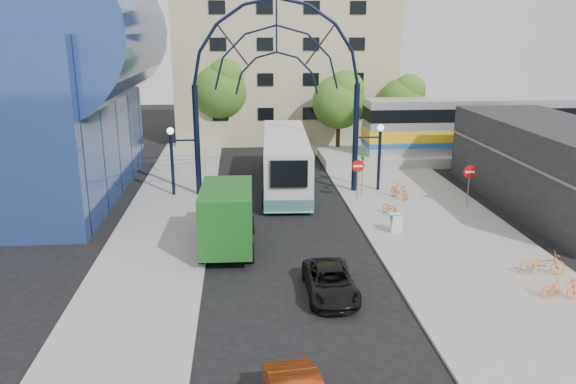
{
  "coord_description": "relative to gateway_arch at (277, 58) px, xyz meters",
  "views": [
    {
      "loc": [
        -2.3,
        -20.71,
        10.22
      ],
      "look_at": [
        -0.0,
        6.0,
        2.43
      ],
      "focal_mm": 35.0,
      "sensor_mm": 36.0,
      "label": 1
    }
  ],
  "objects": [
    {
      "name": "bike_near_a",
      "position": [
        6.08,
        -5.22,
        -8.04
      ],
      "size": [
        1.05,
        1.6,
        0.8
      ],
      "primitive_type": "imported",
      "rotation": [
        0.0,
        0.0,
        0.38
      ],
      "color": "orange",
      "rests_on": "sidewalk_east"
    },
    {
      "name": "apartment_block",
      "position": [
        2.0,
        20.97,
        -1.55
      ],
      "size": [
        20.0,
        12.1,
        14.0
      ],
      "color": "tan",
      "rests_on": "ground"
    },
    {
      "name": "street_name_sign",
      "position": [
        5.2,
        -1.4,
        -6.43
      ],
      "size": [
        0.7,
        0.7,
        2.8
      ],
      "color": "slate",
      "rests_on": "sidewalk_east"
    },
    {
      "name": "bike_far_b",
      "position": [
        10.01,
        -15.89,
        -7.97
      ],
      "size": [
        1.61,
        0.68,
        0.94
      ],
      "primitive_type": "imported",
      "rotation": [
        0.0,
        0.0,
        1.42
      ],
      "color": "orange",
      "rests_on": "sidewalk_east"
    },
    {
      "name": "sidewalk_east",
      "position": [
        8.0,
        -10.0,
        -8.5
      ],
      "size": [
        8.0,
        56.0,
        0.12
      ],
      "primitive_type": "cube",
      "color": "gray",
      "rests_on": "ground"
    },
    {
      "name": "black_suv",
      "position": [
        1.12,
        -14.56,
        -7.98
      ],
      "size": [
        1.92,
        4.14,
        1.15
      ],
      "primitive_type": "imported",
      "rotation": [
        0.0,
        0.0,
        0.0
      ],
      "color": "black",
      "rests_on": "ground"
    },
    {
      "name": "tree_north_c",
      "position": [
        12.12,
        13.93,
        -4.28
      ],
      "size": [
        4.16,
        4.16,
        6.5
      ],
      "color": "#382314",
      "rests_on": "ground"
    },
    {
      "name": "gateway_arch",
      "position": [
        0.0,
        0.0,
        0.0
      ],
      "size": [
        13.64,
        0.44,
        12.1
      ],
      "color": "black",
      "rests_on": "ground"
    },
    {
      "name": "train_car",
      "position": [
        20.0,
        8.0,
        -5.66
      ],
      "size": [
        25.1,
        3.05,
        4.2
      ],
      "color": "#B7B7BC",
      "rests_on": "train_platform"
    },
    {
      "name": "transit_hall",
      "position": [
        -15.3,
        1.0,
        -1.86
      ],
      "size": [
        16.5,
        18.0,
        14.5
      ],
      "color": "navy",
      "rests_on": "ground"
    },
    {
      "name": "green_truck",
      "position": [
        -3.0,
        -8.97,
        -6.95
      ],
      "size": [
        2.62,
        6.45,
        3.22
      ],
      "rotation": [
        0.0,
        0.0,
        -0.03
      ],
      "color": "black",
      "rests_on": "ground"
    },
    {
      "name": "city_bus",
      "position": [
        0.66,
        1.62,
        -6.71
      ],
      "size": [
        3.53,
        12.96,
        3.52
      ],
      "rotation": [
        0.0,
        0.0,
        -0.05
      ],
      "color": "silver",
      "rests_on": "ground"
    },
    {
      "name": "sandwich_board",
      "position": [
        5.6,
        -8.02,
        -7.81
      ],
      "size": [
        0.55,
        0.61,
        0.99
      ],
      "color": "white",
      "rests_on": "sidewalk_east"
    },
    {
      "name": "stop_sign",
      "position": [
        4.8,
        -2.0,
        -6.56
      ],
      "size": [
        0.8,
        0.07,
        2.5
      ],
      "color": "slate",
      "rests_on": "sidewalk_east"
    },
    {
      "name": "bike_far_a",
      "position": [
        10.45,
        -13.6,
        -7.95
      ],
      "size": [
        1.95,
        0.97,
        0.98
      ],
      "primitive_type": "imported",
      "rotation": [
        0.0,
        0.0,
        1.4
      ],
      "color": "orange",
      "rests_on": "sidewalk_east"
    },
    {
      "name": "train_platform",
      "position": [
        20.0,
        8.0,
        -8.16
      ],
      "size": [
        32.0,
        5.0,
        0.8
      ],
      "primitive_type": "cube",
      "color": "gray",
      "rests_on": "ground"
    },
    {
      "name": "plaza_west",
      "position": [
        -6.5,
        -8.0,
        -8.5
      ],
      "size": [
        5.0,
        50.0,
        0.12
      ],
      "primitive_type": "cube",
      "color": "gray",
      "rests_on": "ground"
    },
    {
      "name": "ground",
      "position": [
        0.0,
        -14.0,
        -8.56
      ],
      "size": [
        120.0,
        120.0,
        0.0
      ],
      "primitive_type": "plane",
      "color": "black",
      "rests_on": "ground"
    },
    {
      "name": "tree_north_a",
      "position": [
        6.12,
        11.93,
        -3.95
      ],
      "size": [
        4.48,
        4.48,
        7.0
      ],
      "color": "#382314",
      "rests_on": "ground"
    },
    {
      "name": "bike_near_b",
      "position": [
        7.46,
        -2.07,
        -7.93
      ],
      "size": [
        1.11,
        1.72,
        1.01
      ],
      "primitive_type": "imported",
      "rotation": [
        0.0,
        0.0,
        0.42
      ],
      "color": "orange",
      "rests_on": "sidewalk_east"
    },
    {
      "name": "do_not_enter_sign",
      "position": [
        11.0,
        -4.0,
        -6.58
      ],
      "size": [
        0.76,
        0.07,
        2.48
      ],
      "color": "slate",
      "rests_on": "sidewalk_east"
    },
    {
      "name": "commercial_block_east",
      "position": [
        16.0,
        -4.0,
        -6.06
      ],
      "size": [
        6.0,
        16.0,
        5.0
      ],
      "primitive_type": "cube",
      "color": "black",
      "rests_on": "ground"
    },
    {
      "name": "tree_north_b",
      "position": [
        -3.88,
        15.93,
        -3.29
      ],
      "size": [
        5.12,
        5.12,
        8.0
      ],
      "color": "#382314",
      "rests_on": "ground"
    }
  ]
}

